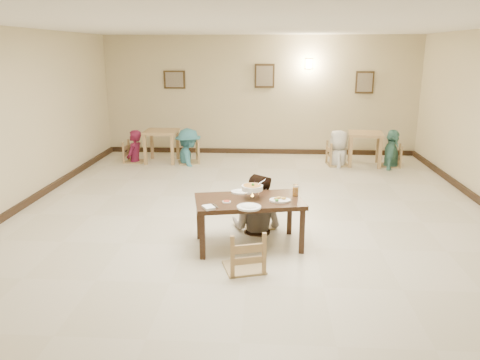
# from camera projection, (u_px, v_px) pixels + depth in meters

# --- Properties ---
(floor) EXTENTS (10.00, 10.00, 0.00)m
(floor) POSITION_uv_depth(u_px,v_px,m) (253.00, 219.00, 7.54)
(floor) COLOR beige
(floor) RESTS_ON ground
(ceiling) EXTENTS (10.00, 10.00, 0.00)m
(ceiling) POSITION_uv_depth(u_px,v_px,m) (254.00, 23.00, 6.74)
(ceiling) COLOR white
(ceiling) RESTS_ON wall_back
(wall_back) EXTENTS (10.00, 0.00, 10.00)m
(wall_back) POSITION_uv_depth(u_px,v_px,m) (260.00, 96.00, 11.95)
(wall_back) COLOR #CBBA90
(wall_back) RESTS_ON floor
(wall_front) EXTENTS (10.00, 0.00, 10.00)m
(wall_front) POSITION_uv_depth(u_px,v_px,m) (219.00, 283.00, 2.33)
(wall_front) COLOR #CBBA90
(wall_front) RESTS_ON floor
(wall_left) EXTENTS (0.00, 10.00, 10.00)m
(wall_left) POSITION_uv_depth(u_px,v_px,m) (1.00, 124.00, 7.38)
(wall_left) COLOR #CBBA90
(wall_left) RESTS_ON floor
(baseboard_back) EXTENTS (8.00, 0.06, 0.12)m
(baseboard_back) POSITION_uv_depth(u_px,v_px,m) (260.00, 151.00, 12.31)
(baseboard_back) COLOR black
(baseboard_back) RESTS_ON floor
(baseboard_left) EXTENTS (0.06, 10.00, 0.12)m
(baseboard_left) POSITION_uv_depth(u_px,v_px,m) (15.00, 210.00, 7.77)
(baseboard_left) COLOR black
(baseboard_left) RESTS_ON floor
(picture_a) EXTENTS (0.55, 0.04, 0.45)m
(picture_a) POSITION_uv_depth(u_px,v_px,m) (174.00, 80.00, 11.93)
(picture_a) COLOR #342514
(picture_a) RESTS_ON wall_back
(picture_b) EXTENTS (0.50, 0.04, 0.60)m
(picture_b) POSITION_uv_depth(u_px,v_px,m) (265.00, 76.00, 11.77)
(picture_b) COLOR #342514
(picture_b) RESTS_ON wall_back
(picture_c) EXTENTS (0.45, 0.04, 0.55)m
(picture_c) POSITION_uv_depth(u_px,v_px,m) (365.00, 82.00, 11.66)
(picture_c) COLOR #342514
(picture_c) RESTS_ON wall_back
(wall_sconce) EXTENTS (0.16, 0.05, 0.22)m
(wall_sconce) POSITION_uv_depth(u_px,v_px,m) (309.00, 64.00, 11.63)
(wall_sconce) COLOR #FFD88C
(wall_sconce) RESTS_ON wall_back
(main_table) EXTENTS (1.57, 1.08, 0.67)m
(main_table) POSITION_uv_depth(u_px,v_px,m) (249.00, 205.00, 6.36)
(main_table) COLOR #341F11
(main_table) RESTS_ON floor
(chair_far) EXTENTS (0.43, 0.43, 0.92)m
(chair_far) POSITION_uv_depth(u_px,v_px,m) (258.00, 198.00, 7.11)
(chair_far) COLOR tan
(chair_far) RESTS_ON floor
(chair_near) EXTENTS (0.47, 0.47, 1.01)m
(chair_near) POSITION_uv_depth(u_px,v_px,m) (244.00, 231.00, 5.69)
(chair_near) COLOR tan
(chair_near) RESTS_ON floor
(main_diner) EXTENTS (1.02, 0.91, 1.73)m
(main_diner) POSITION_uv_depth(u_px,v_px,m) (257.00, 174.00, 6.88)
(main_diner) COLOR gray
(main_diner) RESTS_ON floor
(curry_warmer) EXTENTS (0.32, 0.29, 0.26)m
(curry_warmer) POSITION_uv_depth(u_px,v_px,m) (252.00, 188.00, 6.33)
(curry_warmer) COLOR silver
(curry_warmer) RESTS_ON main_table
(rice_plate_far) EXTENTS (0.31, 0.31, 0.07)m
(rice_plate_far) POSITION_uv_depth(u_px,v_px,m) (242.00, 192.00, 6.63)
(rice_plate_far) COLOR white
(rice_plate_far) RESTS_ON main_table
(rice_plate_near) EXTENTS (0.31, 0.31, 0.07)m
(rice_plate_near) POSITION_uv_depth(u_px,v_px,m) (249.00, 207.00, 5.98)
(rice_plate_near) COLOR white
(rice_plate_near) RESTS_ON main_table
(fried_plate) EXTENTS (0.28, 0.28, 0.06)m
(fried_plate) POSITION_uv_depth(u_px,v_px,m) (280.00, 200.00, 6.25)
(fried_plate) COLOR white
(fried_plate) RESTS_ON main_table
(chili_dish) EXTENTS (0.11, 0.11, 0.02)m
(chili_dish) POSITION_uv_depth(u_px,v_px,m) (226.00, 202.00, 6.19)
(chili_dish) COLOR white
(chili_dish) RESTS_ON main_table
(napkin_cutlery) EXTENTS (0.22, 0.27, 0.03)m
(napkin_cutlery) POSITION_uv_depth(u_px,v_px,m) (209.00, 207.00, 5.96)
(napkin_cutlery) COLOR white
(napkin_cutlery) RESTS_ON main_table
(drink_glass) EXTENTS (0.08, 0.08, 0.16)m
(drink_glass) POSITION_uv_depth(u_px,v_px,m) (296.00, 191.00, 6.47)
(drink_glass) COLOR white
(drink_glass) RESTS_ON main_table
(bg_table_left) EXTENTS (0.77, 0.77, 0.77)m
(bg_table_left) POSITION_uv_depth(u_px,v_px,m) (161.00, 136.00, 11.24)
(bg_table_left) COLOR #A78050
(bg_table_left) RESTS_ON floor
(bg_table_right) EXTENTS (0.87, 0.87, 0.77)m
(bg_table_right) POSITION_uv_depth(u_px,v_px,m) (365.00, 139.00, 10.91)
(bg_table_right) COLOR #A78050
(bg_table_right) RESTS_ON floor
(bg_chair_ll) EXTENTS (0.45, 0.45, 0.97)m
(bg_chair_ll) POSITION_uv_depth(u_px,v_px,m) (134.00, 142.00, 11.25)
(bg_chair_ll) COLOR tan
(bg_chair_ll) RESTS_ON floor
(bg_chair_lr) EXTENTS (0.49, 0.49, 1.04)m
(bg_chair_lr) POSITION_uv_depth(u_px,v_px,m) (188.00, 142.00, 11.16)
(bg_chair_lr) COLOR tan
(bg_chair_lr) RESTS_ON floor
(bg_chair_rl) EXTENTS (0.49, 0.49, 1.04)m
(bg_chair_rl) POSITION_uv_depth(u_px,v_px,m) (339.00, 143.00, 10.94)
(bg_chair_rl) COLOR tan
(bg_chair_rl) RESTS_ON floor
(bg_chair_rr) EXTENTS (0.44, 0.44, 0.94)m
(bg_chair_rr) POSITION_uv_depth(u_px,v_px,m) (392.00, 146.00, 10.85)
(bg_chair_rr) COLOR tan
(bg_chair_rr) RESTS_ON floor
(bg_diner_a) EXTENTS (0.47, 0.63, 1.56)m
(bg_diner_a) POSITION_uv_depth(u_px,v_px,m) (133.00, 130.00, 11.17)
(bg_diner_a) COLOR maroon
(bg_diner_a) RESTS_ON floor
(bg_diner_b) EXTENTS (1.00, 1.23, 1.66)m
(bg_diner_b) POSITION_uv_depth(u_px,v_px,m) (188.00, 129.00, 11.07)
(bg_diner_b) COLOR teal
(bg_diner_b) RESTS_ON floor
(bg_diner_c) EXTENTS (0.57, 0.84, 1.66)m
(bg_diner_c) POSITION_uv_depth(u_px,v_px,m) (340.00, 130.00, 10.86)
(bg_diner_c) COLOR silver
(bg_diner_c) RESTS_ON floor
(bg_diner_d) EXTENTS (0.71, 1.09, 1.72)m
(bg_diner_d) POSITION_uv_depth(u_px,v_px,m) (394.00, 130.00, 10.75)
(bg_diner_d) COLOR #529785
(bg_diner_d) RESTS_ON floor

